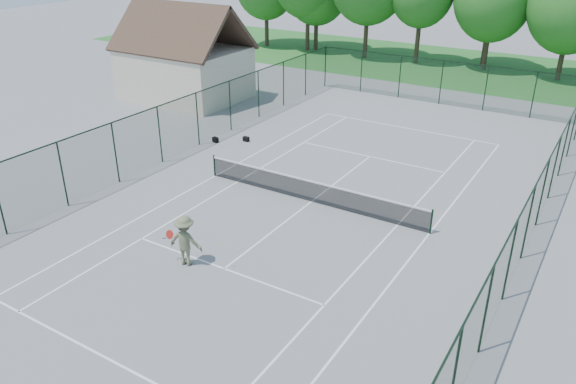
% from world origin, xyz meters
% --- Properties ---
extents(ground, '(140.00, 140.00, 0.00)m').
position_xyz_m(ground, '(0.00, 0.00, 0.00)').
color(ground, gray).
rests_on(ground, ground).
extents(grass_far, '(80.00, 16.00, 0.01)m').
position_xyz_m(grass_far, '(0.00, 30.00, 0.01)').
color(grass_far, '#2C712A').
rests_on(grass_far, ground).
extents(court_lines, '(11.05, 23.85, 0.01)m').
position_xyz_m(court_lines, '(0.00, 0.00, 0.00)').
color(court_lines, white).
rests_on(court_lines, ground).
extents(tennis_net, '(11.08, 0.08, 1.10)m').
position_xyz_m(tennis_net, '(0.00, 0.00, 0.58)').
color(tennis_net, black).
rests_on(tennis_net, ground).
extents(fence_enclosure, '(18.05, 36.05, 3.02)m').
position_xyz_m(fence_enclosure, '(0.00, 0.00, 1.56)').
color(fence_enclosure, '#15321D').
rests_on(fence_enclosure, ground).
extents(utility_building, '(8.60, 6.27, 6.63)m').
position_xyz_m(utility_building, '(-16.00, 10.00, 3.12)').
color(utility_building, beige).
rests_on(utility_building, ground).
extents(sports_bag_a, '(0.40, 0.30, 0.29)m').
position_xyz_m(sports_bag_a, '(-8.47, 3.79, 0.14)').
color(sports_bag_a, black).
rests_on(sports_bag_a, ground).
extents(sports_bag_b, '(0.35, 0.22, 0.27)m').
position_xyz_m(sports_bag_b, '(-7.05, 4.83, 0.14)').
color(sports_bag_b, black).
rests_on(sports_bag_b, ground).
extents(tennis_player, '(2.25, 0.98, 1.95)m').
position_xyz_m(tennis_player, '(-1.37, -6.84, 0.98)').
color(tennis_player, '#666949').
rests_on(tennis_player, ground).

